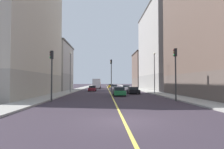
% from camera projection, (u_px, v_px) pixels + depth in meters
% --- Properties ---
extents(ground_plane, '(400.00, 400.00, 0.00)m').
position_uv_depth(ground_plane, '(124.00, 121.00, 10.91)').
color(ground_plane, '#332A34').
rests_on(ground_plane, ground).
extents(sidewalk_left, '(2.95, 168.00, 0.15)m').
position_uv_depth(sidewalk_left, '(137.00, 89.00, 60.16)').
color(sidewalk_left, '#9E9B93').
rests_on(sidewalk_left, ground).
extents(sidewalk_right, '(2.95, 168.00, 0.15)m').
position_uv_depth(sidewalk_right, '(79.00, 89.00, 59.54)').
color(sidewalk_right, '#9E9B93').
rests_on(sidewalk_right, ground).
extents(lane_center_stripe, '(0.16, 154.00, 0.01)m').
position_uv_depth(lane_center_stripe, '(108.00, 89.00, 59.85)').
color(lane_center_stripe, '#E5D14C').
rests_on(lane_center_stripe, ground).
extents(building_left_near, '(9.23, 22.85, 24.09)m').
position_uv_depth(building_left_near, '(219.00, 10.00, 27.37)').
color(building_left_near, brown).
rests_on(building_left_near, ground).
extents(building_left_mid, '(9.23, 25.11, 22.34)m').
position_uv_depth(building_left_mid, '(162.00, 49.00, 54.46)').
color(building_left_mid, gray).
rests_on(building_left_mid, ground).
extents(building_left_far, '(9.23, 15.22, 13.32)m').
position_uv_depth(building_left_far, '(146.00, 70.00, 76.10)').
color(building_left_far, brown).
rests_on(building_left_far, ground).
extents(building_right_corner, '(9.23, 22.79, 21.48)m').
position_uv_depth(building_right_corner, '(17.00, 26.00, 30.60)').
color(building_right_corner, '#9D9688').
rests_on(building_right_corner, ground).
extents(building_right_midblock, '(9.23, 14.56, 11.88)m').
position_uv_depth(building_right_midblock, '(51.00, 67.00, 50.45)').
color(building_right_midblock, gray).
rests_on(building_right_midblock, ground).
extents(traffic_light_left_near, '(0.40, 0.32, 5.93)m').
position_uv_depth(traffic_light_left_near, '(175.00, 67.00, 22.29)').
color(traffic_light_left_near, '#2D2D2D').
rests_on(traffic_light_left_near, ground).
extents(traffic_light_right_near, '(0.40, 0.32, 5.59)m').
position_uv_depth(traffic_light_right_near, '(52.00, 68.00, 21.80)').
color(traffic_light_right_near, '#2D2D2D').
rests_on(traffic_light_right_near, ground).
extents(traffic_light_median_far, '(0.40, 0.32, 6.73)m').
position_uv_depth(traffic_light_median_far, '(111.00, 71.00, 40.43)').
color(traffic_light_median_far, '#2D2D2D').
rests_on(traffic_light_median_far, ground).
extents(street_lamp_left_near, '(0.36, 0.36, 7.30)m').
position_uv_depth(street_lamp_left_near, '(154.00, 69.00, 35.85)').
color(street_lamp_left_near, '#4C4C51').
rests_on(street_lamp_left_near, ground).
extents(street_lamp_right_near, '(0.36, 0.36, 7.88)m').
position_uv_depth(street_lamp_right_near, '(70.00, 68.00, 39.16)').
color(street_lamp_right_near, '#4C4C51').
rests_on(street_lamp_right_near, ground).
extents(car_black, '(2.00, 4.03, 1.27)m').
position_uv_depth(car_black, '(133.00, 90.00, 35.74)').
color(car_black, black).
rests_on(car_black, ground).
extents(car_silver, '(1.96, 4.13, 1.32)m').
position_uv_depth(car_silver, '(114.00, 87.00, 58.42)').
color(car_silver, silver).
rests_on(car_silver, ground).
extents(car_green, '(1.87, 4.22, 1.37)m').
position_uv_depth(car_green, '(119.00, 92.00, 30.82)').
color(car_green, '#1E6B38').
rests_on(car_green, ground).
extents(car_maroon, '(1.79, 4.24, 1.29)m').
position_uv_depth(car_maroon, '(92.00, 89.00, 45.83)').
color(car_maroon, maroon).
rests_on(car_maroon, ground).
extents(car_yellow, '(1.90, 4.09, 1.35)m').
position_uv_depth(car_yellow, '(111.00, 86.00, 71.75)').
color(car_yellow, gold).
rests_on(car_yellow, ground).
extents(car_white, '(1.90, 4.04, 1.30)m').
position_uv_depth(car_white, '(126.00, 88.00, 50.76)').
color(car_white, white).
rests_on(car_white, ground).
extents(car_orange, '(1.92, 4.21, 1.28)m').
position_uv_depth(car_orange, '(98.00, 86.00, 73.43)').
color(car_orange, orange).
rests_on(car_orange, ground).
extents(box_truck, '(2.43, 7.17, 3.11)m').
position_uv_depth(box_truck, '(97.00, 84.00, 63.72)').
color(box_truck, maroon).
rests_on(box_truck, ground).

